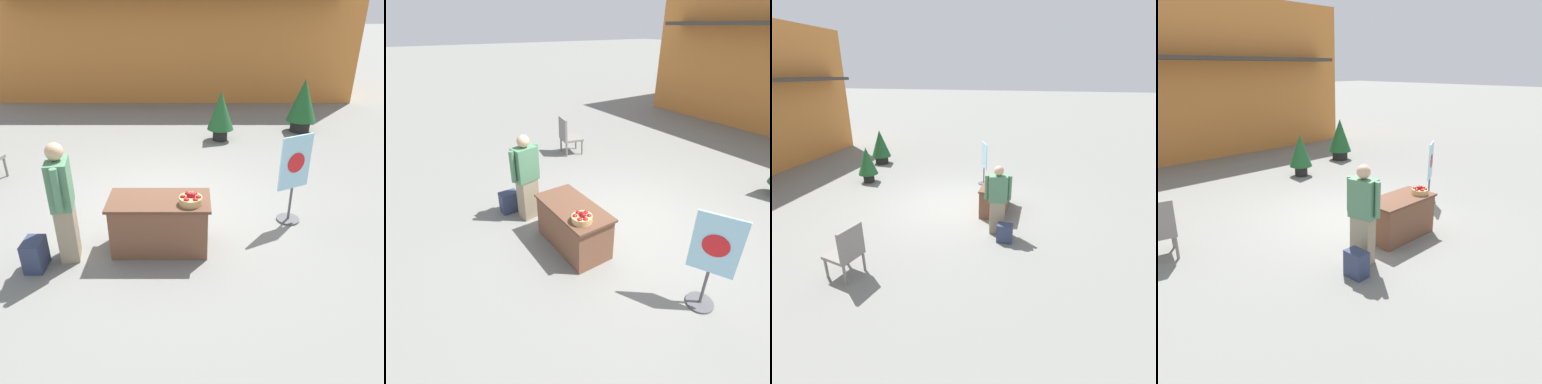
% 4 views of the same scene
% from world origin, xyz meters
% --- Properties ---
extents(ground_plane, '(120.00, 120.00, 0.00)m').
position_xyz_m(ground_plane, '(0.00, 0.00, 0.00)').
color(ground_plane, slate).
extents(storefront_building, '(12.18, 5.71, 5.35)m').
position_xyz_m(storefront_building, '(-0.14, 9.68, 2.68)').
color(storefront_building, '#C67533').
rests_on(storefront_building, ground_plane).
extents(display_table, '(1.38, 0.69, 0.77)m').
position_xyz_m(display_table, '(0.04, -1.20, 0.39)').
color(display_table, brown).
rests_on(display_table, ground_plane).
extents(apple_basket, '(0.31, 0.31, 0.16)m').
position_xyz_m(apple_basket, '(0.46, -1.33, 0.83)').
color(apple_basket, tan).
rests_on(apple_basket, display_table).
extents(person_visitor, '(0.34, 0.60, 1.65)m').
position_xyz_m(person_visitor, '(-1.17, -1.44, 0.84)').
color(person_visitor, gray).
rests_on(person_visitor, ground_plane).
extents(backpack, '(0.24, 0.34, 0.42)m').
position_xyz_m(backpack, '(-1.55, -1.68, 0.21)').
color(backpack, '#2D3856').
rests_on(backpack, ground_plane).
extents(poster_board, '(0.51, 0.36, 1.42)m').
position_xyz_m(poster_board, '(2.02, -0.48, 0.77)').
color(poster_board, '#4C4C51').
rests_on(poster_board, ground_plane).
extents(potted_plant_near_left, '(0.77, 0.77, 1.39)m').
position_xyz_m(potted_plant_near_left, '(3.39, 4.17, 0.77)').
color(potted_plant_near_left, black).
rests_on(potted_plant_near_left, ground_plane).
extents(potted_plant_far_right, '(0.66, 0.66, 1.22)m').
position_xyz_m(potted_plant_far_right, '(1.19, 3.43, 0.70)').
color(potted_plant_far_right, black).
rests_on(potted_plant_far_right, ground_plane).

